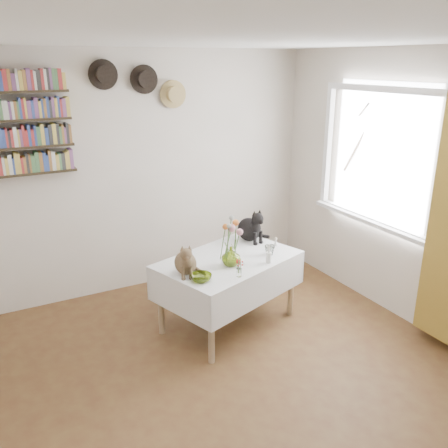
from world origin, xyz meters
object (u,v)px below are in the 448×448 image
flower_vase (231,256)px  black_cat (249,224)px  tabby_cat (185,257)px  bookshelf_unit (12,125)px  dining_table (228,275)px

flower_vase → black_cat: bearing=45.1°
tabby_cat → black_cat: size_ratio=0.85×
bookshelf_unit → tabby_cat: bearing=-48.5°
black_cat → flower_vase: 0.66m
flower_vase → bookshelf_unit: size_ratio=0.17×
black_cat → flower_vase: size_ratio=1.99×
black_cat → flower_vase: black_cat is taller
tabby_cat → bookshelf_unit: bookshelf_unit is taller
black_cat → bookshelf_unit: size_ratio=0.35×
flower_vase → bookshelf_unit: bookshelf_unit is taller
black_cat → tabby_cat: bearing=-163.5°
flower_vase → bookshelf_unit: (-1.50, 1.27, 1.08)m
flower_vase → bookshelf_unit: bearing=139.9°
dining_table → tabby_cat: size_ratio=4.88×
tabby_cat → bookshelf_unit: 1.93m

